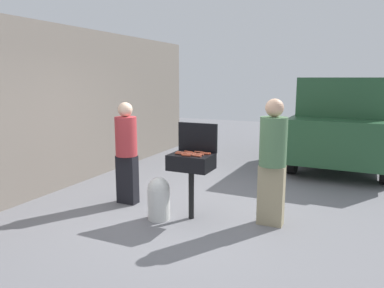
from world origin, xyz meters
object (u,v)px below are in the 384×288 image
object	(u,v)px
hot_dog_1	(186,155)
hot_dog_12	(206,153)
hot_dog_7	(189,152)
hot_dog_9	(192,153)
propane_tank	(159,198)
parked_minivan	(344,120)
person_left	(126,149)
bbq_grill	(191,164)
hot_dog_4	(188,154)
hot_dog_10	(199,152)
hot_dog_11	(197,155)
person_right	(273,158)
hot_dog_6	(181,152)
hot_dog_13	(189,153)
hot_dog_2	(205,154)
hot_dog_5	(186,155)
hot_dog_8	(197,156)
hot_dog_3	(191,155)
hot_dog_0	(199,154)
hot_dog_14	(180,153)

from	to	relation	value
hot_dog_1	hot_dog_12	distance (m)	0.31
hot_dog_1	hot_dog_7	size ratio (longest dim) A/B	1.00
hot_dog_9	propane_tank	bearing A→B (deg)	-148.62
parked_minivan	person_left	bearing A→B (deg)	57.26
hot_dog_7	hot_dog_9	size ratio (longest dim) A/B	1.00
bbq_grill	hot_dog_4	world-z (taller)	hot_dog_4
hot_dog_9	hot_dog_12	world-z (taller)	same
hot_dog_1	hot_dog_10	distance (m)	0.27
hot_dog_7	hot_dog_11	distance (m)	0.23
hot_dog_10	bbq_grill	bearing A→B (deg)	-114.11
hot_dog_4	hot_dog_9	xyz separation A→B (m)	(0.02, 0.07, 0.00)
hot_dog_9	person_right	xyz separation A→B (m)	(1.10, 0.24, -0.02)
hot_dog_4	propane_tank	xyz separation A→B (m)	(-0.38, -0.18, -0.64)
bbq_grill	hot_dog_10	bearing A→B (deg)	65.89
hot_dog_7	hot_dog_11	size ratio (longest dim) A/B	1.00
hot_dog_11	hot_dog_12	distance (m)	0.17
hot_dog_6	hot_dog_13	xyz separation A→B (m)	(0.14, -0.01, 0.00)
person_left	hot_dog_2	bearing A→B (deg)	-16.48
hot_dog_7	hot_dog_5	bearing A→B (deg)	-72.28
propane_tank	parked_minivan	bearing A→B (deg)	65.69
hot_dog_7	hot_dog_8	world-z (taller)	same
propane_tank	hot_dog_1	bearing A→B (deg)	15.06
hot_dog_3	hot_dog_9	distance (m)	0.12
hot_dog_0	hot_dog_2	xyz separation A→B (m)	(0.05, 0.07, 0.00)
hot_dog_3	hot_dog_5	distance (m)	0.08
hot_dog_4	hot_dog_5	size ratio (longest dim) A/B	1.00
hot_dog_13	hot_dog_1	bearing A→B (deg)	-90.49
hot_dog_5	hot_dog_11	size ratio (longest dim) A/B	1.00
hot_dog_3	hot_dog_9	world-z (taller)	same
hot_dog_5	hot_dog_6	size ratio (longest dim) A/B	1.00
person_right	bbq_grill	bearing A→B (deg)	15.16
hot_dog_13	hot_dog_14	bearing A→B (deg)	-147.88
hot_dog_0	hot_dog_2	bearing A→B (deg)	53.31
hot_dog_6	hot_dog_14	xyz separation A→B (m)	(0.02, -0.08, 0.00)
hot_dog_3	hot_dog_11	world-z (taller)	same
hot_dog_5	person_right	distance (m)	1.17
hot_dog_5	hot_dog_2	bearing A→B (deg)	48.11
hot_dog_6	hot_dog_8	xyz separation A→B (m)	(0.31, -0.12, 0.00)
hot_dog_9	hot_dog_11	bearing A→B (deg)	-31.50
hot_dog_9	hot_dog_10	world-z (taller)	same
hot_dog_7	hot_dog_14	world-z (taller)	same
hot_dog_10	hot_dog_9	bearing A→B (deg)	-122.65
hot_dog_4	hot_dog_8	world-z (taller)	same
hot_dog_10	hot_dog_4	bearing A→B (deg)	-117.96
hot_dog_5	hot_dog_10	world-z (taller)	same
hot_dog_2	hot_dog_3	size ratio (longest dim) A/B	1.00
hot_dog_3	person_left	xyz separation A→B (m)	(-1.26, 0.26, -0.07)
hot_dog_3	propane_tank	world-z (taller)	hot_dog_3
hot_dog_1	hot_dog_11	size ratio (longest dim) A/B	1.00
hot_dog_8	hot_dog_2	bearing A→B (deg)	77.69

